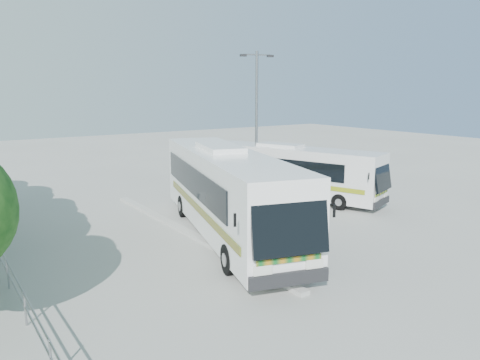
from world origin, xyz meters
TOP-DOWN VIEW (x-y plane):
  - ground at (0.00, 0.00)m, footprint 100.00×100.00m
  - kerb_divider at (-2.30, 2.00)m, footprint 0.40×16.00m
  - coach_main at (-0.94, 0.68)m, footprint 6.32×13.78m
  - coach_adjacent at (6.36, 4.70)m, footprint 5.76×11.15m
  - lamppost at (5.08, 6.70)m, footprint 2.11×0.67m

SIDE VIEW (x-z plane):
  - ground at x=0.00m, z-range 0.00..0.00m
  - kerb_divider at x=-2.30m, z-range 0.00..0.15m
  - coach_adjacent at x=6.36m, z-range 0.15..3.22m
  - coach_main at x=-0.94m, z-range 0.18..3.95m
  - lamppost at x=5.08m, z-range 0.45..9.16m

